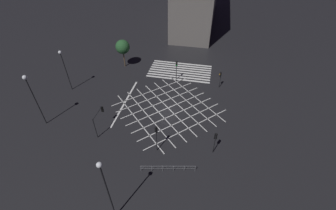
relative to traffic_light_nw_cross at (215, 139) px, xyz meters
The scene contains 12 objects.
ground_plane 11.18m from the traffic_light_nw_cross, 44.75° to the right, with size 200.00×200.00×0.00m, color black.
road_markings 17.06m from the traffic_light_nw_cross, 61.44° to the right, with size 18.83×24.78×0.01m.
traffic_light_nw_cross is the anchor object (origin of this frame).
traffic_light_median_south 18.10m from the traffic_light_nw_cross, 64.02° to the right, with size 0.36×0.39×4.00m.
traffic_light_ne_cross 16.23m from the traffic_light_nw_cross, ahead, with size 0.36×3.05×3.57m.
traffic_light_median_north 7.48m from the traffic_light_nw_cross, ahead, with size 0.36×0.39×4.31m.
traffic_light_sw_main 15.40m from the traffic_light_nw_cross, 90.72° to the right, with size 0.39×0.36×3.26m.
street_lamp_east 25.44m from the traffic_light_nw_cross, ahead, with size 0.60×0.60×8.53m.
street_lamp_west 27.76m from the traffic_light_nw_cross, 19.52° to the right, with size 0.55×0.55×7.62m.
street_lamp_far 14.70m from the traffic_light_nw_cross, 48.07° to the left, with size 0.50×0.50×9.13m.
street_tree_near 27.37m from the traffic_light_nw_cross, 44.66° to the right, with size 2.81×2.81×5.78m.
pedestrian_railing 6.95m from the traffic_light_nw_cross, 38.39° to the left, with size 6.55×1.42×1.05m.
Camera 1 is at (-5.81, 27.61, 23.95)m, focal length 24.00 mm.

